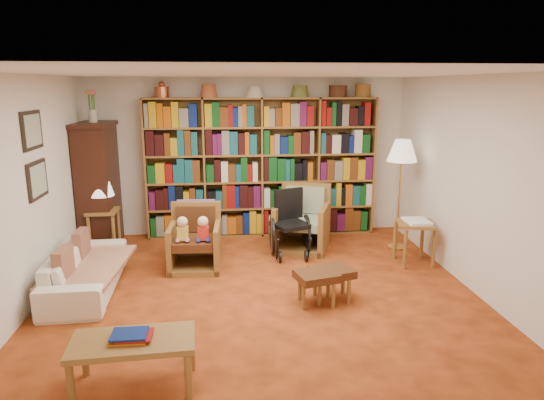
{
  "coord_description": "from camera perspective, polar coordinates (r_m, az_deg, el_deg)",
  "views": [
    {
      "loc": [
        -0.4,
        -5.26,
        2.38
      ],
      "look_at": [
        0.19,
        0.6,
        0.98
      ],
      "focal_mm": 32.0,
      "sensor_mm": 36.0,
      "label": 1
    }
  ],
  "objects": [
    {
      "name": "wheelchair",
      "position": [
        6.96,
        2.09,
        -2.97
      ],
      "size": [
        0.59,
        0.74,
        0.93
      ],
      "color": "black",
      "rests_on": "floor"
    },
    {
      "name": "wall_back",
      "position": [
        7.85,
        -2.79,
        5.06
      ],
      "size": [
        5.0,
        0.0,
        5.0
      ],
      "primitive_type": "plane",
      "rotation": [
        1.57,
        0.0,
        0.0
      ],
      "color": "white",
      "rests_on": "floor"
    },
    {
      "name": "table_lamp",
      "position": [
        7.31,
        -19.51,
        1.41
      ],
      "size": [
        0.36,
        0.36,
        0.49
      ],
      "color": "gold",
      "rests_on": "side_table_lamp"
    },
    {
      "name": "footstool_b",
      "position": [
        5.56,
        7.07,
        -8.66
      ],
      "size": [
        0.52,
        0.48,
        0.37
      ],
      "color": "#4F2D15",
      "rests_on": "floor"
    },
    {
      "name": "bookshelf",
      "position": [
        7.7,
        -1.23,
        4.32
      ],
      "size": [
        3.6,
        0.3,
        2.42
      ],
      "color": "brown",
      "rests_on": "floor"
    },
    {
      "name": "side_table_lamp",
      "position": [
        7.42,
        -19.21,
        -2.37
      ],
      "size": [
        0.42,
        0.42,
        0.63
      ],
      "color": "brown",
      "rests_on": "floor"
    },
    {
      "name": "floor_lamp",
      "position": [
        7.22,
        15.06,
        5.12
      ],
      "size": [
        0.43,
        0.43,
        1.63
      ],
      "color": "gold",
      "rests_on": "floor"
    },
    {
      "name": "sofa",
      "position": [
        6.18,
        -21.04,
        -7.69
      ],
      "size": [
        1.76,
        0.74,
        0.51
      ],
      "primitive_type": "imported",
      "rotation": [
        0.0,
        0.0,
        1.6
      ],
      "color": "#F3E6CE",
      "rests_on": "floor"
    },
    {
      "name": "floor",
      "position": [
        5.78,
        -1.3,
        -10.94
      ],
      "size": [
        5.0,
        5.0,
        0.0
      ],
      "primitive_type": "plane",
      "color": "#B74B1C",
      "rests_on": "ground"
    },
    {
      "name": "cushion_right",
      "position": [
        5.84,
        -23.32,
        -7.07
      ],
      "size": [
        0.14,
        0.37,
        0.36
      ],
      "primitive_type": "cube",
      "rotation": [
        0.0,
        0.0,
        -0.06
      ],
      "color": "maroon",
      "rests_on": "sofa"
    },
    {
      "name": "curio_cabinet",
      "position": [
        7.62,
        -19.74,
        1.78
      ],
      "size": [
        0.5,
        0.95,
        2.4
      ],
      "color": "#33190E",
      "rests_on": "floor"
    },
    {
      "name": "armchair_sage",
      "position": [
        7.29,
        3.39,
        -2.78
      ],
      "size": [
        1.01,
        1.01,
        0.94
      ],
      "color": "brown",
      "rests_on": "floor"
    },
    {
      "name": "side_table_papers",
      "position": [
        6.83,
        16.46,
        -3.36
      ],
      "size": [
        0.57,
        0.57,
        0.61
      ],
      "color": "brown",
      "rests_on": "floor"
    },
    {
      "name": "wall_left",
      "position": [
        5.77,
        -26.96,
        0.6
      ],
      "size": [
        0.0,
        5.0,
        5.0
      ],
      "primitive_type": "plane",
      "rotation": [
        1.57,
        0.0,
        1.57
      ],
      "color": "white",
      "rests_on": "floor"
    },
    {
      "name": "wall_front",
      "position": [
        3.01,
        2.36,
        -8.69
      ],
      "size": [
        5.0,
        0.0,
        5.0
      ],
      "primitive_type": "plane",
      "rotation": [
        -1.57,
        0.0,
        0.0
      ],
      "color": "white",
      "rests_on": "floor"
    },
    {
      "name": "sofa_throw",
      "position": [
        6.15,
        -20.63,
        -7.29
      ],
      "size": [
        0.86,
        1.47,
        0.04
      ],
      "primitive_type": "cube",
      "rotation": [
        0.0,
        0.0,
        -0.07
      ],
      "color": "beige",
      "rests_on": "sofa"
    },
    {
      "name": "armchair_leather",
      "position": [
        6.58,
        -9.02,
        -4.76
      ],
      "size": [
        0.7,
        0.75,
        0.85
      ],
      "color": "brown",
      "rests_on": "floor"
    },
    {
      "name": "cushion_left",
      "position": [
        6.47,
        -21.51,
        -4.95
      ],
      "size": [
        0.12,
        0.36,
        0.36
      ],
      "primitive_type": "cube",
      "rotation": [
        0.0,
        0.0,
        -0.03
      ],
      "color": "maroon",
      "rests_on": "sofa"
    },
    {
      "name": "ceiling",
      "position": [
        5.27,
        -1.45,
        14.67
      ],
      "size": [
        5.0,
        5.0,
        0.0
      ],
      "primitive_type": "plane",
      "rotation": [
        3.14,
        0.0,
        0.0
      ],
      "color": "white",
      "rests_on": "wall_back"
    },
    {
      "name": "wall_right",
      "position": [
        6.11,
        22.71,
        1.66
      ],
      "size": [
        0.0,
        5.0,
        5.0
      ],
      "primitive_type": "plane",
      "rotation": [
        1.57,
        0.0,
        -1.57
      ],
      "color": "white",
      "rests_on": "floor"
    },
    {
      "name": "footstool_a",
      "position": [
        5.44,
        5.26,
        -9.14
      ],
      "size": [
        0.52,
        0.47,
        0.37
      ],
      "color": "#4F2D15",
      "rests_on": "floor"
    },
    {
      "name": "framed_pictures",
      "position": [
        5.98,
        -26.14,
        4.75
      ],
      "size": [
        0.03,
        0.52,
        0.97
      ],
      "color": "black",
      "rests_on": "wall_left"
    },
    {
      "name": "coffee_table",
      "position": [
        4.17,
        -16.03,
        -16.1
      ],
      "size": [
        1.0,
        0.54,
        0.47
      ],
      "color": "brown",
      "rests_on": "floor"
    }
  ]
}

